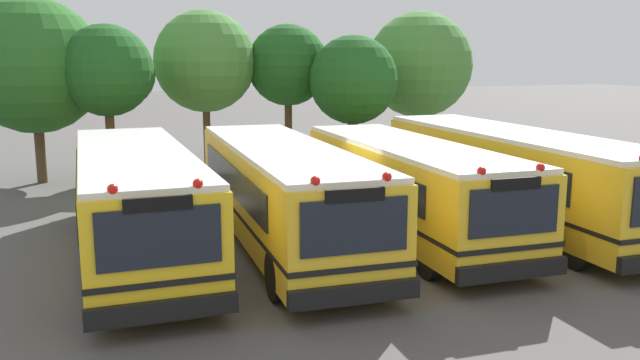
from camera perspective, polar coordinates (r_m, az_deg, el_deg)
ground_plane at (r=17.56m, az=1.76°, el=-5.03°), size 160.00×160.00×0.00m
school_bus_0 at (r=16.25m, az=-15.67°, el=-1.52°), size 2.72×10.45×2.71m
school_bus_1 at (r=16.66m, az=-3.28°, el=-0.88°), size 2.79×10.77×2.69m
school_bus_2 at (r=17.72m, az=7.59°, el=-0.36°), size 2.69×9.97×2.64m
school_bus_3 at (r=19.71m, az=16.28°, el=0.63°), size 2.69×11.48×2.78m
tree_0 at (r=27.00m, az=-23.69°, el=9.14°), size 5.05×5.05×6.94m
tree_1 at (r=25.62m, az=-17.64°, el=8.92°), size 3.43×3.37×5.94m
tree_2 at (r=28.45m, az=-9.83°, el=10.07°), size 4.25×4.25×6.68m
tree_3 at (r=28.73m, az=-2.73°, el=9.91°), size 3.48×3.48×6.14m
tree_4 at (r=27.32m, az=3.09°, el=8.50°), size 3.65×3.65×5.64m
tree_5 at (r=31.60m, az=8.61°, el=10.08°), size 4.89×4.89×6.82m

